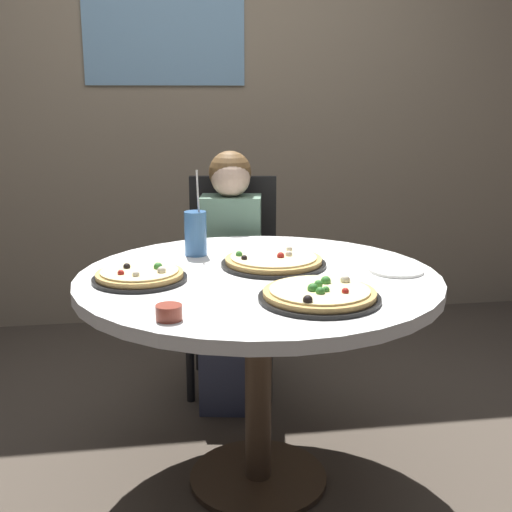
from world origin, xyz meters
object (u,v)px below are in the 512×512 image
object	(u,v)px
pizza_veggie	(140,276)
sauce_bowl	(169,312)
diner_child	(230,291)
plate_small	(396,270)
dining_table	(258,304)
pizza_pepperoni	(273,261)
soda_cup	(196,233)
chair_wooden	(232,270)
pizza_cheese	(320,295)

from	to	relation	value
pizza_veggie	sauce_bowl	size ratio (longest dim) A/B	4.25
diner_child	plate_small	size ratio (longest dim) A/B	6.01
dining_table	pizza_veggie	xyz separation A→B (m)	(-0.38, -0.01, 0.12)
pizza_pepperoni	soda_cup	world-z (taller)	soda_cup
pizza_pepperoni	sauce_bowl	distance (m)	0.62
chair_wooden	diner_child	world-z (taller)	diner_child
pizza_veggie	pizza_cheese	xyz separation A→B (m)	(0.51, -0.28, 0.00)
sauce_bowl	dining_table	bearing A→B (deg)	52.94
diner_child	plate_small	world-z (taller)	diner_child
soda_cup	plate_small	bearing A→B (deg)	-27.39
pizza_veggie	pizza_pepperoni	distance (m)	0.46
chair_wooden	sauce_bowl	bearing A→B (deg)	-103.90
soda_cup	plate_small	distance (m)	0.72
pizza_pepperoni	plate_small	world-z (taller)	pizza_pepperoni
dining_table	pizza_cheese	bearing A→B (deg)	-66.01
soda_cup	sauce_bowl	distance (m)	0.70
diner_child	pizza_cheese	bearing A→B (deg)	-81.71
diner_child	soda_cup	bearing A→B (deg)	-113.08
dining_table	pizza_pepperoni	world-z (taller)	pizza_pepperoni
pizza_veggie	plate_small	size ratio (longest dim) A/B	1.65
dining_table	soda_cup	size ratio (longest dim) A/B	3.83
pizza_veggie	pizza_pepperoni	size ratio (longest dim) A/B	0.83
dining_table	pizza_pepperoni	xyz separation A→B (m)	(0.07, 0.10, 0.12)
chair_wooden	plate_small	bearing A→B (deg)	-64.22
pizza_veggie	plate_small	world-z (taller)	pizza_veggie
diner_child	pizza_cheese	xyz separation A→B (m)	(0.14, -0.99, 0.28)
soda_cup	sauce_bowl	bearing A→B (deg)	-99.44
dining_table	sauce_bowl	world-z (taller)	sauce_bowl
sauce_bowl	plate_small	world-z (taller)	sauce_bowl
pizza_cheese	pizza_pepperoni	world-z (taller)	pizza_cheese
chair_wooden	soda_cup	world-z (taller)	soda_cup
dining_table	chair_wooden	xyz separation A→B (m)	(0.02, 0.87, -0.12)
dining_table	pizza_pepperoni	distance (m)	0.17
dining_table	plate_small	bearing A→B (deg)	-4.28
pizza_veggie	pizza_pepperoni	world-z (taller)	pizza_veggie
pizza_cheese	soda_cup	world-z (taller)	soda_cup
pizza_cheese	plate_small	size ratio (longest dim) A/B	1.95
chair_wooden	pizza_veggie	xyz separation A→B (m)	(-0.39, -0.88, 0.24)
pizza_pepperoni	sauce_bowl	size ratio (longest dim) A/B	5.12
dining_table	pizza_veggie	distance (m)	0.40
chair_wooden	pizza_cheese	size ratio (longest dim) A/B	2.71
sauce_bowl	plate_small	bearing A→B (deg)	25.58
plate_small	sauce_bowl	bearing A→B (deg)	-154.42
soda_cup	dining_table	bearing A→B (deg)	-58.31
pizza_veggie	soda_cup	bearing A→B (deg)	57.53
pizza_pepperoni	sauce_bowl	bearing A→B (deg)	-126.40
pizza_cheese	plate_small	world-z (taller)	pizza_cheese
soda_cup	sauce_bowl	xyz separation A→B (m)	(-0.11, -0.69, -0.06)
sauce_bowl	plate_small	xyz separation A→B (m)	(0.75, 0.36, -0.02)
chair_wooden	pizza_veggie	size ratio (longest dim) A/B	3.19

